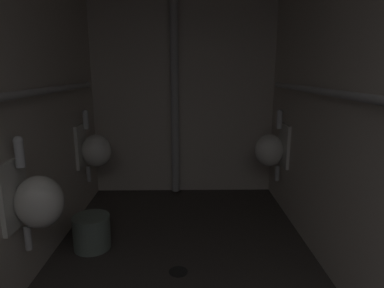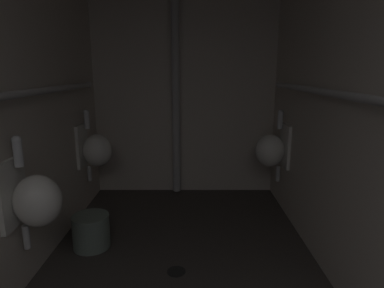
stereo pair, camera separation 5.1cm
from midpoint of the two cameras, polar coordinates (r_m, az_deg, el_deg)
name	(u,v)px [view 2 (the right image)]	position (r m, az deg, el deg)	size (l,w,h in m)	color
wall_right	(359,107)	(2.25, 27.53, 5.71)	(0.06, 3.91, 2.49)	beige
wall_back	(185,89)	(3.92, -0.84, 9.50)	(2.25, 0.06, 2.49)	beige
urinal_left_mid	(35,199)	(2.33, -25.06, -8.66)	(0.32, 0.30, 0.76)	silver
urinal_left_far	(96,149)	(3.54, -15.96, -0.88)	(0.32, 0.30, 0.76)	silver
urinal_right_mid	(272,149)	(3.50, 14.19, -0.92)	(0.32, 0.30, 0.76)	silver
supply_pipe_left	(8,96)	(2.23, -28.72, 7.35)	(0.06, 3.17, 0.06)	#B2B2B2
supply_pipe_right	(348,96)	(2.17, 26.06, 7.50)	(0.06, 3.17, 0.06)	#B2B2B2
standpipe_back_wall	(176,90)	(3.81, -2.37, 9.40)	(0.09, 0.09, 2.44)	#B2B2B2
floor_drain	(177,271)	(2.62, -2.08, -21.20)	(0.14, 0.14, 0.01)	black
waste_bin	(92,231)	(2.97, -16.52, -14.30)	(0.31, 0.31, 0.28)	slate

